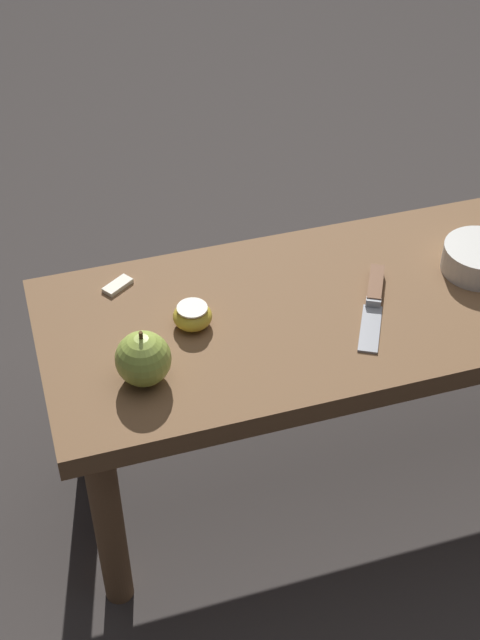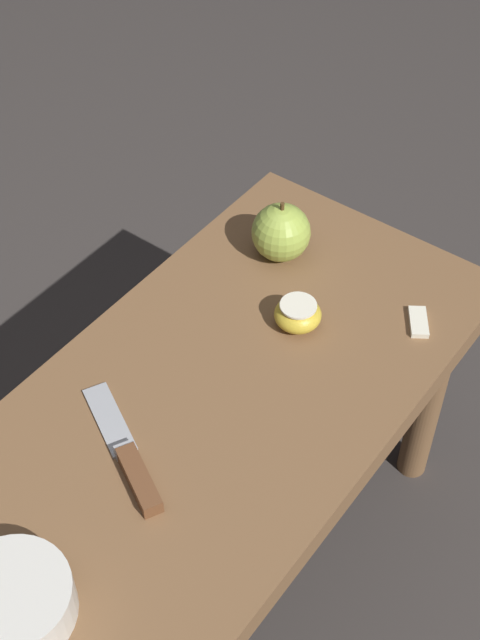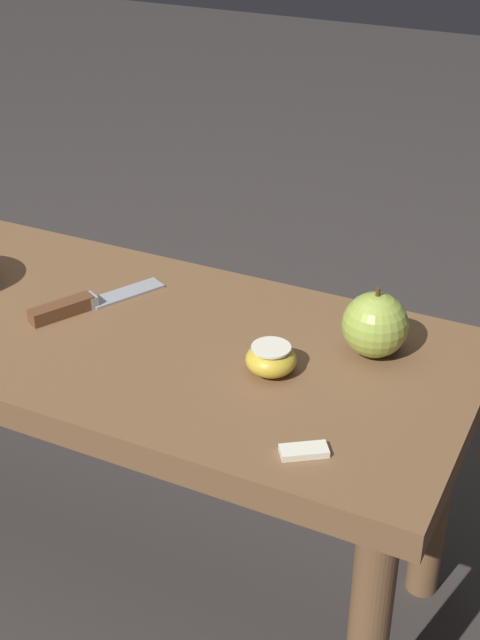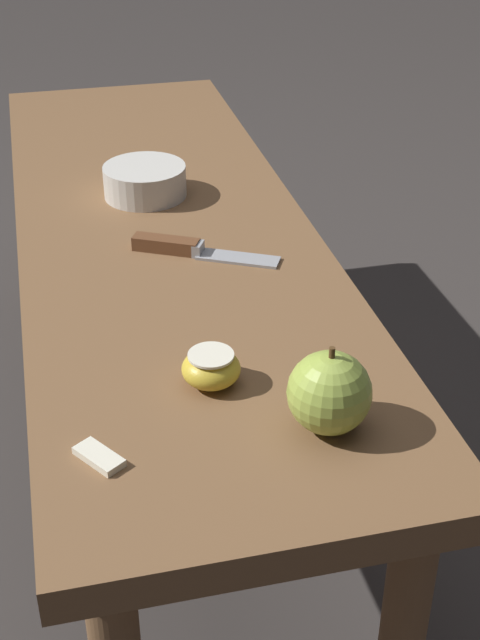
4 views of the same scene
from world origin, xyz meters
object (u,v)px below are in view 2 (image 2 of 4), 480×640
Objects in this scene: wooden_bench at (80,564)px; bowl at (13,602)px; knife at (131,463)px; apple_cut at (298,314)px; apple_whole at (281,232)px.

bowl reaches higher than wooden_bench.
apple_cut is at bearing -67.45° from knife.
apple_whole reaches higher than apple_cut.
apple_whole is at bearing -52.46° from knife.
wooden_bench is at bearing -173.45° from bowl.
apple_cut is (0.10, 0.10, -0.02)m from apple_whole.
knife is 0.31m from apple_cut.
knife is at bearing -173.10° from wooden_bench.
apple_cut is 0.50× the size of bowl.
apple_whole is 0.75× the size of bowl.
bowl is (0.52, -0.00, 0.00)m from apple_cut.
bowl is at bearing -0.29° from apple_cut.
apple_cut is (-0.31, 0.03, 0.01)m from knife.
wooden_bench is at bearing 9.31° from apple_whole.
bowl is (0.21, 0.02, 0.02)m from knife.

